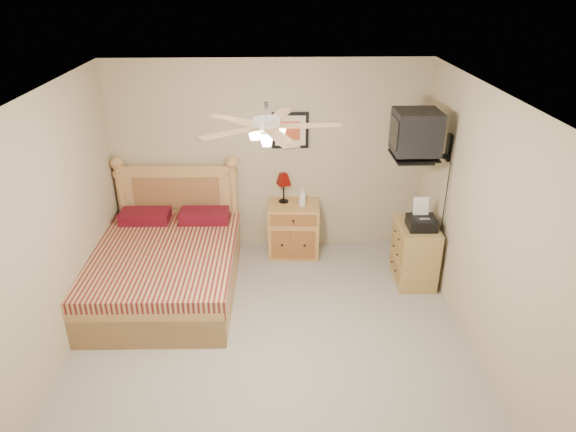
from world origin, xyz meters
name	(u,v)px	position (x,y,z in m)	size (l,w,h in m)	color
floor	(271,353)	(0.00, 0.00, 0.00)	(4.50, 4.50, 0.00)	gray
ceiling	(266,102)	(0.00, 0.00, 2.50)	(4.00, 4.50, 0.04)	white
wall_back	(269,158)	(0.00, 2.25, 1.25)	(4.00, 0.04, 2.50)	tan
wall_left	(40,246)	(-2.00, 0.00, 1.25)	(0.04, 4.50, 2.50)	tan
wall_right	(492,239)	(2.00, 0.00, 1.25)	(0.04, 4.50, 2.50)	tan
bed	(162,242)	(-1.21, 1.12, 0.67)	(1.57, 2.06, 1.33)	tan
nightstand	(294,229)	(0.31, 2.00, 0.35)	(0.65, 0.49, 0.71)	#A97447
table_lamp	(284,188)	(0.18, 2.09, 0.90)	(0.21, 0.21, 0.39)	#5D0601
lotion_bottle	(302,197)	(0.42, 1.97, 0.83)	(0.09, 0.09, 0.24)	white
framed_picture	(290,130)	(0.27, 2.23, 1.62)	(0.46, 0.04, 0.46)	black
dresser	(415,253)	(1.73, 1.29, 0.37)	(0.44, 0.63, 0.75)	#9D7744
fax_machine	(423,215)	(1.74, 1.21, 0.92)	(0.32, 0.34, 0.34)	black
magazine_lower	(411,216)	(1.69, 1.51, 0.76)	(0.19, 0.25, 0.02)	#B9B093
magazine_upper	(411,214)	(1.70, 1.53, 0.78)	(0.18, 0.25, 0.02)	gray
wall_tv	(430,135)	(1.75, 1.34, 1.81)	(0.56, 0.46, 0.58)	black
ceiling_fan	(267,126)	(0.00, -0.20, 2.36)	(1.14, 1.14, 0.28)	silver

